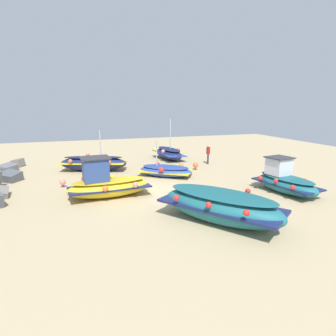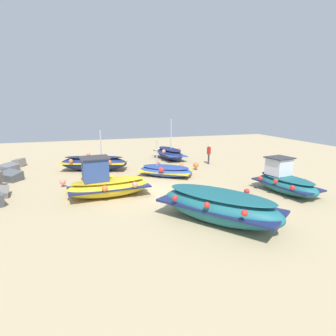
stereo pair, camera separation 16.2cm
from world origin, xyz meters
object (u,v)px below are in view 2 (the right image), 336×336
object	(u,v)px
mooring_buoy_1	(63,182)
fishing_boat_4	(166,171)
person_walking	(209,153)
mooring_buoy_0	(196,165)
fishing_boat_1	(285,181)
fishing_boat_0	(219,206)
fishing_boat_2	(170,153)
fishing_boat_5	(107,184)
fishing_boat_3	(94,163)

from	to	relation	value
mooring_buoy_1	fishing_boat_4	bearing A→B (deg)	-84.79
fishing_boat_4	person_walking	distance (m)	5.56
person_walking	mooring_buoy_0	world-z (taller)	person_walking
person_walking	mooring_buoy_1	world-z (taller)	person_walking
fishing_boat_4	mooring_buoy_0	bearing A→B (deg)	58.53
fishing_boat_4	mooring_buoy_1	world-z (taller)	fishing_boat_4
fishing_boat_1	mooring_buoy_0	size ratio (longest dim) A/B	7.08
fishing_boat_4	person_walking	world-z (taller)	fishing_boat_4
fishing_boat_0	fishing_boat_2	bearing A→B (deg)	-45.60
mooring_buoy_1	fishing_boat_2	bearing A→B (deg)	-54.17
fishing_boat_5	mooring_buoy_0	distance (m)	8.48
fishing_boat_3	mooring_buoy_0	size ratio (longest dim) A/B	9.07
fishing_boat_0	fishing_boat_1	size ratio (longest dim) A/B	1.35
fishing_boat_0	person_walking	size ratio (longest dim) A/B	3.44
fishing_boat_0	mooring_buoy_1	size ratio (longest dim) A/B	11.02
fishing_boat_0	mooring_buoy_1	xyz separation A→B (m)	(7.66, 6.58, -0.42)
fishing_boat_0	fishing_boat_3	world-z (taller)	fishing_boat_3
fishing_boat_1	mooring_buoy_0	world-z (taller)	fishing_boat_1
person_walking	mooring_buoy_0	distance (m)	2.66
person_walking	fishing_boat_3	bearing A→B (deg)	-154.44
mooring_buoy_0	mooring_buoy_1	xyz separation A→B (m)	(-1.76, 9.58, -0.05)
fishing_boat_0	person_walking	xyz separation A→B (m)	(11.17, -4.93, 0.20)
fishing_boat_5	mooring_buoy_1	bearing A→B (deg)	-53.02
fishing_boat_0	fishing_boat_5	size ratio (longest dim) A/B	1.21
fishing_boat_3	mooring_buoy_0	bearing A→B (deg)	-177.39
fishing_boat_3	mooring_buoy_1	size ratio (longest dim) A/B	10.47
fishing_boat_0	mooring_buoy_1	distance (m)	10.10
person_walking	mooring_buoy_1	size ratio (longest dim) A/B	3.20
fishing_boat_0	fishing_boat_3	size ratio (longest dim) A/B	1.05
fishing_boat_2	fishing_boat_4	bearing A→B (deg)	153.94
fishing_boat_1	fishing_boat_2	xyz separation A→B (m)	(11.63, 3.09, -0.11)
mooring_buoy_0	mooring_buoy_1	distance (m)	9.74
fishing_boat_0	fishing_boat_3	distance (m)	12.43
fishing_boat_4	mooring_buoy_1	distance (m)	6.81
fishing_boat_3	fishing_boat_4	world-z (taller)	fishing_boat_3
fishing_boat_2	fishing_boat_4	world-z (taller)	fishing_boat_2
fishing_boat_1	person_walking	distance (m)	8.65
person_walking	fishing_boat_1	bearing A→B (deg)	-57.81
fishing_boat_3	fishing_boat_5	world-z (taller)	fishing_boat_3
fishing_boat_2	fishing_boat_3	xyz separation A→B (m)	(-2.56, 6.91, 0.05)
fishing_boat_1	person_walking	xyz separation A→B (m)	(8.63, 0.60, 0.27)
fishing_boat_1	fishing_boat_5	world-z (taller)	fishing_boat_5
fishing_boat_1	mooring_buoy_0	distance (m)	7.34
fishing_boat_1	fishing_boat_5	size ratio (longest dim) A/B	0.90
fishing_boat_2	fishing_boat_3	bearing A→B (deg)	105.07
fishing_boat_3	person_walking	bearing A→B (deg)	-163.77
fishing_boat_1	mooring_buoy_1	xyz separation A→B (m)	(5.12, 12.11, -0.35)
mooring_buoy_0	fishing_boat_3	bearing A→B (deg)	73.71
fishing_boat_0	person_walking	world-z (taller)	person_walking
fishing_boat_3	fishing_boat_4	size ratio (longest dim) A/B	1.33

